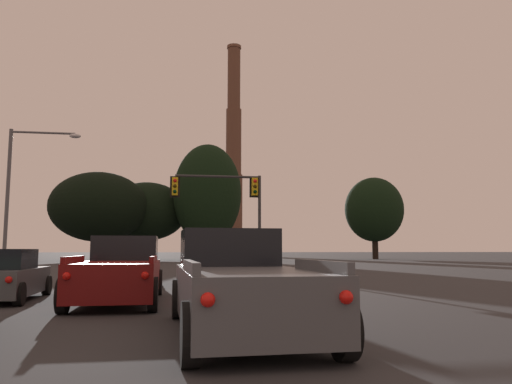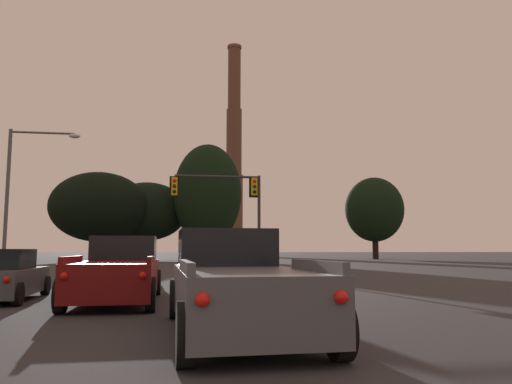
{
  "view_description": "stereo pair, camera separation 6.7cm",
  "coord_description": "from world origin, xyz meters",
  "px_view_note": "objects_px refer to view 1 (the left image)",
  "views": [
    {
      "loc": [
        1.8,
        -0.63,
        1.41
      ],
      "look_at": [
        9.61,
        50.3,
        7.4
      ],
      "focal_mm": 35.0,
      "sensor_mm": 36.0,
      "label": 1
    },
    {
      "loc": [
        1.87,
        -0.64,
        1.41
      ],
      "look_at": [
        9.61,
        50.3,
        7.4
      ],
      "focal_mm": 35.0,
      "sensor_mm": 36.0,
      "label": 2
    }
  ],
  "objects_px": {
    "traffic_light_overhead_right": "(230,198)",
    "street_lamp": "(21,183)",
    "hatchback_left_lane_second": "(2,277)",
    "pickup_truck_center_lane_front": "(129,265)",
    "sedan_right_lane_front": "(215,267)",
    "smokestack": "(233,171)",
    "pickup_truck_right_lane_third": "(238,285)",
    "pickup_truck_center_lane_second": "(121,272)"
  },
  "relations": [
    {
      "from": "hatchback_left_lane_second",
      "to": "smokestack",
      "type": "height_order",
      "value": "smokestack"
    },
    {
      "from": "pickup_truck_center_lane_second",
      "to": "traffic_light_overhead_right",
      "type": "xyz_separation_m",
      "value": [
        4.49,
        14.81,
        3.65
      ]
    },
    {
      "from": "sedan_right_lane_front",
      "to": "pickup_truck_center_lane_second",
      "type": "xyz_separation_m",
      "value": [
        -3.19,
        -8.02,
        0.14
      ]
    },
    {
      "from": "sedan_right_lane_front",
      "to": "smokestack",
      "type": "xyz_separation_m",
      "value": [
        11.55,
        101.04,
        20.45
      ]
    },
    {
      "from": "hatchback_left_lane_second",
      "to": "pickup_truck_center_lane_second",
      "type": "height_order",
      "value": "pickup_truck_center_lane_second"
    },
    {
      "from": "sedan_right_lane_front",
      "to": "traffic_light_overhead_right",
      "type": "bearing_deg",
      "value": 78.08
    },
    {
      "from": "pickup_truck_center_lane_second",
      "to": "pickup_truck_right_lane_third",
      "type": "xyz_separation_m",
      "value": [
        2.62,
        -5.51,
        0.0
      ]
    },
    {
      "from": "sedan_right_lane_front",
      "to": "traffic_light_overhead_right",
      "type": "xyz_separation_m",
      "value": [
        1.3,
        6.78,
        3.78
      ]
    },
    {
      "from": "smokestack",
      "to": "sedan_right_lane_front",
      "type": "bearing_deg",
      "value": -96.52
    },
    {
      "from": "pickup_truck_right_lane_third",
      "to": "street_lamp",
      "type": "xyz_separation_m",
      "value": [
        -9.74,
        20.1,
        4.26
      ]
    },
    {
      "from": "hatchback_left_lane_second",
      "to": "pickup_truck_right_lane_third",
      "type": "height_order",
      "value": "pickup_truck_right_lane_third"
    },
    {
      "from": "traffic_light_overhead_right",
      "to": "sedan_right_lane_front",
      "type": "bearing_deg",
      "value": -100.84
    },
    {
      "from": "smokestack",
      "to": "pickup_truck_center_lane_front",
      "type": "bearing_deg",
      "value": -98.43
    },
    {
      "from": "hatchback_left_lane_second",
      "to": "street_lamp",
      "type": "height_order",
      "value": "street_lamp"
    },
    {
      "from": "hatchback_left_lane_second",
      "to": "street_lamp",
      "type": "bearing_deg",
      "value": 102.87
    },
    {
      "from": "traffic_light_overhead_right",
      "to": "pickup_truck_center_lane_front",
      "type": "bearing_deg",
      "value": -121.47
    },
    {
      "from": "traffic_light_overhead_right",
      "to": "smokestack",
      "type": "height_order",
      "value": "smokestack"
    },
    {
      "from": "pickup_truck_center_lane_front",
      "to": "pickup_truck_right_lane_third",
      "type": "distance_m",
      "value": 12.67
    },
    {
      "from": "street_lamp",
      "to": "smokestack",
      "type": "relative_size",
      "value": 0.15
    },
    {
      "from": "traffic_light_overhead_right",
      "to": "street_lamp",
      "type": "xyz_separation_m",
      "value": [
        -11.61,
        -0.21,
        0.61
      ]
    },
    {
      "from": "sedan_right_lane_front",
      "to": "smokestack",
      "type": "bearing_deg",
      "value": 82.4
    },
    {
      "from": "pickup_truck_right_lane_third",
      "to": "smokestack",
      "type": "height_order",
      "value": "smokestack"
    },
    {
      "from": "pickup_truck_center_lane_front",
      "to": "traffic_light_overhead_right",
      "type": "xyz_separation_m",
      "value": [
        4.91,
        8.02,
        3.65
      ]
    },
    {
      "from": "hatchback_left_lane_second",
      "to": "traffic_light_overhead_right",
      "type": "xyz_separation_m",
      "value": [
        7.78,
        14.09,
        3.79
      ]
    },
    {
      "from": "hatchback_left_lane_second",
      "to": "pickup_truck_center_lane_front",
      "type": "xyz_separation_m",
      "value": [
        2.87,
        6.07,
        0.14
      ]
    },
    {
      "from": "pickup_truck_right_lane_third",
      "to": "pickup_truck_center_lane_second",
      "type": "bearing_deg",
      "value": 113.32
    },
    {
      "from": "pickup_truck_center_lane_second",
      "to": "pickup_truck_center_lane_front",
      "type": "xyz_separation_m",
      "value": [
        -0.42,
        6.79,
        0.0
      ]
    },
    {
      "from": "hatchback_left_lane_second",
      "to": "pickup_truck_right_lane_third",
      "type": "xyz_separation_m",
      "value": [
        5.91,
        -6.23,
        0.14
      ]
    },
    {
      "from": "smokestack",
      "to": "traffic_light_overhead_right",
      "type": "bearing_deg",
      "value": -96.21
    },
    {
      "from": "hatchback_left_lane_second",
      "to": "pickup_truck_center_lane_second",
      "type": "relative_size",
      "value": 0.75
    },
    {
      "from": "hatchback_left_lane_second",
      "to": "pickup_truck_center_lane_front",
      "type": "distance_m",
      "value": 6.72
    },
    {
      "from": "traffic_light_overhead_right",
      "to": "street_lamp",
      "type": "relative_size",
      "value": 0.72
    },
    {
      "from": "traffic_light_overhead_right",
      "to": "smokestack",
      "type": "relative_size",
      "value": 0.11
    },
    {
      "from": "pickup_truck_center_lane_second",
      "to": "street_lamp",
      "type": "relative_size",
      "value": 0.68
    },
    {
      "from": "pickup_truck_right_lane_third",
      "to": "traffic_light_overhead_right",
      "type": "xyz_separation_m",
      "value": [
        1.87,
        20.32,
        3.65
      ]
    },
    {
      "from": "sedan_right_lane_front",
      "to": "hatchback_left_lane_second",
      "type": "height_order",
      "value": "hatchback_left_lane_second"
    },
    {
      "from": "street_lamp",
      "to": "pickup_truck_center_lane_front",
      "type": "bearing_deg",
      "value": -49.33
    },
    {
      "from": "hatchback_left_lane_second",
      "to": "pickup_truck_right_lane_third",
      "type": "bearing_deg",
      "value": -49.06
    },
    {
      "from": "pickup_truck_center_lane_front",
      "to": "sedan_right_lane_front",
      "type": "bearing_deg",
      "value": 16.0
    },
    {
      "from": "pickup_truck_center_lane_front",
      "to": "street_lamp",
      "type": "relative_size",
      "value": 0.69
    },
    {
      "from": "sedan_right_lane_front",
      "to": "smokestack",
      "type": "relative_size",
      "value": 0.09
    },
    {
      "from": "sedan_right_lane_front",
      "to": "pickup_truck_center_lane_second",
      "type": "bearing_deg",
      "value": -112.74
    }
  ]
}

